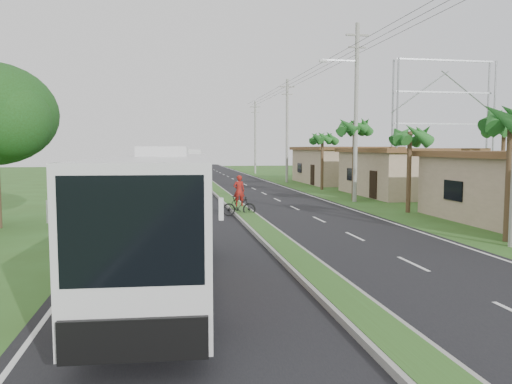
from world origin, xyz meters
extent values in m
plane|color=#33551F|center=(0.00, 0.00, 0.00)|extent=(180.00, 180.00, 0.00)
cube|color=black|center=(0.00, 20.00, 0.01)|extent=(14.00, 160.00, 0.02)
cube|color=gray|center=(0.00, 20.00, 0.10)|extent=(1.20, 160.00, 0.17)
cube|color=#33551F|center=(0.00, 20.00, 0.18)|extent=(0.95, 160.00, 0.02)
cube|color=silver|center=(-6.70, 20.00, 0.00)|extent=(0.12, 160.00, 0.01)
cube|color=silver|center=(6.70, 20.00, 0.00)|extent=(0.12, 160.00, 0.01)
cube|color=tan|center=(14.00, 22.00, 1.68)|extent=(7.00, 10.00, 3.35)
cube|color=#50351C|center=(14.00, 22.00, 3.51)|extent=(7.60, 10.60, 0.32)
cube|color=tan|center=(14.00, 36.00, 1.75)|extent=(8.00, 11.00, 3.50)
cube|color=#50351C|center=(14.00, 36.00, 3.66)|extent=(8.60, 11.60, 0.32)
cylinder|color=#473321|center=(9.00, 3.00, 2.50)|extent=(0.26, 0.26, 5.00)
cylinder|color=#473321|center=(9.40, 12.00, 2.30)|extent=(0.26, 0.26, 4.60)
cylinder|color=#473321|center=(8.80, 19.00, 2.70)|extent=(0.26, 0.26, 5.40)
cylinder|color=#473321|center=(9.30, 28.00, 2.40)|extent=(0.26, 0.26, 4.80)
cylinder|color=#473321|center=(17.50, 15.00, 2.60)|extent=(0.26, 0.26, 5.20)
sphere|color=#1C3A0F|center=(-10.80, 9.00, 4.90)|extent=(3.40, 3.40, 3.40)
cylinder|color=gray|center=(8.50, 18.00, 6.00)|extent=(0.28, 0.28, 12.00)
cube|color=gray|center=(8.50, 18.00, 11.20)|extent=(1.60, 0.12, 0.12)
cube|color=gray|center=(8.50, 18.00, 10.40)|extent=(1.20, 0.10, 0.10)
cube|color=gray|center=(7.30, 18.00, 9.50)|extent=(2.40, 0.10, 0.10)
cylinder|color=gray|center=(8.50, 38.00, 5.50)|extent=(0.28, 0.28, 11.00)
cube|color=gray|center=(8.50, 38.00, 10.20)|extent=(1.60, 0.12, 0.12)
cube|color=gray|center=(8.50, 38.00, 9.40)|extent=(1.20, 0.10, 0.10)
cylinder|color=gray|center=(8.50, 58.00, 5.25)|extent=(0.28, 0.28, 10.50)
cube|color=gray|center=(8.50, 58.00, 9.70)|extent=(1.60, 0.12, 0.12)
cube|color=gray|center=(8.50, 58.00, 8.90)|extent=(1.20, 0.10, 0.10)
cylinder|color=gray|center=(17.00, 29.50, 6.00)|extent=(0.18, 0.18, 12.00)
cylinder|color=gray|center=(27.00, 29.50, 6.00)|extent=(0.18, 0.18, 12.00)
cylinder|color=gray|center=(17.00, 30.50, 6.00)|extent=(0.18, 0.18, 12.00)
cylinder|color=gray|center=(27.00, 30.50, 6.00)|extent=(0.18, 0.18, 12.00)
cube|color=gray|center=(22.00, 30.00, 6.00)|extent=(10.00, 0.14, 0.14)
cube|color=gray|center=(22.00, 30.00, 9.00)|extent=(10.00, 0.14, 0.14)
cube|color=gray|center=(22.00, 30.00, 12.00)|extent=(10.00, 0.14, 0.14)
cube|color=silver|center=(-4.25, -1.12, 1.93)|extent=(3.08, 11.58, 3.01)
cube|color=black|center=(-4.21, -0.55, 2.59)|extent=(2.99, 9.30, 1.20)
cube|color=black|center=(-4.59, -6.78, 2.41)|extent=(2.15, 0.27, 1.68)
cube|color=#B5290F|center=(-4.32, -2.26, 1.33)|extent=(2.73, 5.10, 0.52)
cube|color=yellow|center=(-4.23, -0.83, 1.09)|extent=(2.61, 3.01, 0.24)
cube|color=silver|center=(-4.18, 0.02, 3.57)|extent=(1.47, 2.37, 0.27)
cylinder|color=black|center=(-5.55, -4.68, 0.50)|extent=(0.37, 1.01, 0.99)
cylinder|color=black|center=(-3.39, -4.81, 0.50)|extent=(0.37, 1.01, 0.99)
cylinder|color=black|center=(-5.14, 1.99, 0.50)|extent=(0.37, 1.01, 0.99)
cylinder|color=black|center=(-2.99, 1.86, 0.50)|extent=(0.37, 1.01, 0.99)
cube|color=white|center=(-1.94, 50.96, 1.85)|extent=(3.27, 12.28, 3.38)
cube|color=black|center=(-1.97, 51.49, 2.86)|extent=(3.16, 9.11, 1.15)
cube|color=#D74915|center=(-1.89, 49.90, 1.21)|extent=(2.99, 5.95, 0.37)
cylinder|color=black|center=(-2.84, 45.88, 0.51)|extent=(0.37, 1.03, 1.01)
cylinder|color=black|center=(-0.52, 46.00, 0.51)|extent=(0.37, 1.03, 1.01)
cylinder|color=black|center=(-3.34, 55.38, 0.51)|extent=(0.37, 1.03, 1.01)
cylinder|color=black|center=(-1.02, 55.50, 0.51)|extent=(0.37, 1.03, 1.01)
imported|color=black|center=(-0.34, 12.06, 0.54)|extent=(1.83, 0.62, 1.08)
imported|color=maroon|center=(-0.34, 12.06, 1.39)|extent=(0.63, 0.44, 1.67)
camera|label=1|loc=(-4.04, -14.38, 3.65)|focal=35.00mm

